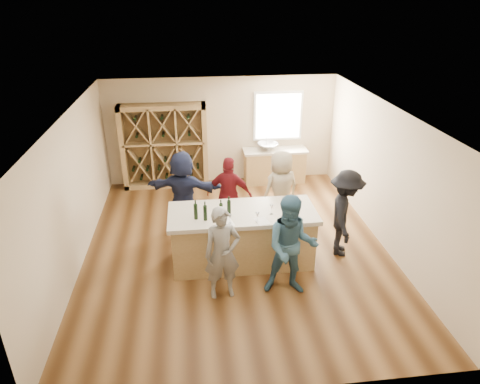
{
  "coord_description": "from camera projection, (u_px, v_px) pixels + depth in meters",
  "views": [
    {
      "loc": [
        -0.8,
        -7.37,
        4.76
      ],
      "look_at": [
        0.1,
        0.2,
        1.15
      ],
      "focal_mm": 32.0,
      "sensor_mm": 36.0,
      "label": 1
    }
  ],
  "objects": [
    {
      "name": "tasting_counter_base",
      "position": [
        242.0,
        238.0,
        8.09
      ],
      "size": [
        2.6,
        1.0,
        1.0
      ],
      "primitive_type": "cube",
      "color": "#A07F4C",
      "rests_on": "floor"
    },
    {
      "name": "person_near_right",
      "position": [
        292.0,
        246.0,
        7.09
      ],
      "size": [
        0.95,
        0.61,
        1.82
      ],
      "primitive_type": "imported",
      "rotation": [
        0.0,
        0.0,
        -0.15
      ],
      "color": "#335972",
      "rests_on": "floor"
    },
    {
      "name": "sink",
      "position": [
        268.0,
        146.0,
        11.3
      ],
      "size": [
        0.54,
        0.54,
        0.19
      ],
      "primitive_type": "imported",
      "color": "silver",
      "rests_on": "back_counter_top"
    },
    {
      "name": "back_counter_base",
      "position": [
        274.0,
        167.0,
        11.57
      ],
      "size": [
        1.6,
        0.58,
        0.86
      ],
      "primitive_type": "cube",
      "color": "#A07F4C",
      "rests_on": "floor"
    },
    {
      "name": "tasting_menu_c",
      "position": [
        294.0,
        219.0,
        7.59
      ],
      "size": [
        0.23,
        0.3,
        0.0
      ],
      "primitive_type": "cube",
      "rotation": [
        0.0,
        0.0,
        0.12
      ],
      "color": "white",
      "rests_on": "tasting_counter_top"
    },
    {
      "name": "wine_glass_c",
      "position": [
        286.0,
        216.0,
        7.51
      ],
      "size": [
        0.08,
        0.08,
        0.17
      ],
      "primitive_type": "cone",
      "rotation": [
        0.0,
        0.0,
        -0.33
      ],
      "color": "white",
      "rests_on": "tasting_counter_top"
    },
    {
      "name": "tasting_counter_top",
      "position": [
        242.0,
        213.0,
        7.86
      ],
      "size": [
        2.72,
        1.12,
        0.08
      ],
      "primitive_type": "cube",
      "color": "#B9AE98",
      "rests_on": "tasting_counter_base"
    },
    {
      "name": "tasting_menu_a",
      "position": [
        226.0,
        222.0,
        7.48
      ],
      "size": [
        0.31,
        0.38,
        0.0
      ],
      "primitive_type": "cube",
      "rotation": [
        0.0,
        0.0,
        0.23
      ],
      "color": "white",
      "rests_on": "tasting_counter_top"
    },
    {
      "name": "tasting_menu_b",
      "position": [
        262.0,
        221.0,
        7.51
      ],
      "size": [
        0.28,
        0.33,
        0.0
      ],
      "primitive_type": "cube",
      "rotation": [
        0.0,
        0.0,
        0.27
      ],
      "color": "white",
      "rests_on": "tasting_counter_top"
    },
    {
      "name": "ceiling",
      "position": [
        236.0,
        110.0,
        7.51
      ],
      "size": [
        6.0,
        7.0,
        0.1
      ],
      "primitive_type": "cube",
      "color": "white",
      "rests_on": "ground"
    },
    {
      "name": "floor",
      "position": [
        236.0,
        249.0,
        8.76
      ],
      "size": [
        6.0,
        7.0,
        0.1
      ],
      "primitive_type": "cube",
      "color": "brown",
      "rests_on": "ground"
    },
    {
      "name": "person_server",
      "position": [
        345.0,
        213.0,
        8.2
      ],
      "size": [
        0.84,
        1.24,
        1.75
      ],
      "primitive_type": "imported",
      "rotation": [
        0.0,
        0.0,
        1.27
      ],
      "color": "black",
      "rests_on": "floor"
    },
    {
      "name": "wall_front",
      "position": [
        270.0,
        310.0,
        4.95
      ],
      "size": [
        6.0,
        0.1,
        2.8
      ],
      "primitive_type": "cube",
      "color": "#C5B08F",
      "rests_on": "ground"
    },
    {
      "name": "wine_glass_b",
      "position": [
        257.0,
        217.0,
        7.45
      ],
      "size": [
        0.09,
        0.09,
        0.18
      ],
      "primitive_type": "cone",
      "rotation": [
        0.0,
        0.0,
        -0.42
      ],
      "color": "white",
      "rests_on": "tasting_counter_top"
    },
    {
      "name": "person_near_left",
      "position": [
        222.0,
        254.0,
        7.04
      ],
      "size": [
        0.65,
        0.51,
        1.66
      ],
      "primitive_type": "imported",
      "rotation": [
        0.0,
        0.0,
        0.12
      ],
      "color": "slate",
      "rests_on": "floor"
    },
    {
      "name": "wine_glass_d",
      "position": [
        271.0,
        210.0,
        7.71
      ],
      "size": [
        0.09,
        0.09,
        0.19
      ],
      "primitive_type": "cone",
      "rotation": [
        0.0,
        0.0,
        -0.35
      ],
      "color": "white",
      "rests_on": "tasting_counter_top"
    },
    {
      "name": "faucet",
      "position": [
        267.0,
        142.0,
        11.44
      ],
      "size": [
        0.02,
        0.02,
        0.3
      ],
      "primitive_type": "cylinder",
      "color": "silver",
      "rests_on": "back_counter_top"
    },
    {
      "name": "back_counter_top",
      "position": [
        275.0,
        150.0,
        11.37
      ],
      "size": [
        1.7,
        0.62,
        0.06
      ],
      "primitive_type": "cube",
      "color": "#B9AE98",
      "rests_on": "back_counter_base"
    },
    {
      "name": "wine_glass_a",
      "position": [
        230.0,
        219.0,
        7.4
      ],
      "size": [
        0.07,
        0.07,
        0.16
      ],
      "primitive_type": "cone",
      "rotation": [
        0.0,
        0.0,
        0.11
      ],
      "color": "white",
      "rests_on": "tasting_counter_top"
    },
    {
      "name": "wall_left",
      "position": [
        70.0,
        193.0,
        7.81
      ],
      "size": [
        0.1,
        7.0,
        2.8
      ],
      "primitive_type": "cube",
      "color": "#C5B08F",
      "rests_on": "ground"
    },
    {
      "name": "window_frame",
      "position": [
        278.0,
        116.0,
        11.26
      ],
      "size": [
        1.3,
        0.06,
        1.3
      ],
      "primitive_type": "cube",
      "color": "white",
      "rests_on": "wall_back"
    },
    {
      "name": "wine_bottle_a",
      "position": [
        196.0,
        212.0,
        7.53
      ],
      "size": [
        0.09,
        0.09,
        0.29
      ],
      "primitive_type": "cylinder",
      "rotation": [
        0.0,
        0.0,
        0.4
      ],
      "color": "black",
      "rests_on": "tasting_counter_top"
    },
    {
      "name": "wine_bottle_e",
      "position": [
        229.0,
        208.0,
        7.65
      ],
      "size": [
        0.08,
        0.08,
        0.29
      ],
      "primitive_type": "cylinder",
      "rotation": [
        0.0,
        0.0,
        -0.12
      ],
      "color": "black",
      "rests_on": "tasting_counter_top"
    },
    {
      "name": "window_pane",
      "position": [
        278.0,
        116.0,
        11.23
      ],
      "size": [
        1.18,
        0.01,
        1.18
      ],
      "primitive_type": "cube",
      "color": "white",
      "rests_on": "wall_back"
    },
    {
      "name": "wine_bottle_d",
      "position": [
        221.0,
        211.0,
        7.57
      ],
      "size": [
        0.07,
        0.07,
        0.28
      ],
      "primitive_type": "cylinder",
      "rotation": [
        0.0,
        0.0,
        -0.03
      ],
      "color": "black",
      "rests_on": "tasting_counter_top"
    },
    {
      "name": "person_far_mid",
      "position": [
        230.0,
        195.0,
        9.04
      ],
      "size": [
        1.09,
        0.79,
        1.67
      ],
      "primitive_type": "imported",
      "rotation": [
        0.0,
        0.0,
        2.81
      ],
      "color": "#590F14",
      "rests_on": "floor"
    },
    {
      "name": "wine_rack",
      "position": [
        165.0,
        146.0,
        11.04
      ],
      "size": [
        2.2,
        0.45,
        2.2
      ],
      "primitive_type": "cube",
      "color": "#A07F4C",
      "rests_on": "floor"
    },
    {
      "name": "wine_glass_e",
      "position": [
        297.0,
        211.0,
        7.67
      ],
      "size": [
        0.07,
        0.07,
        0.17
      ],
      "primitive_type": "cone",
      "rotation": [
        0.0,
        0.0,
        -0.14
      ],
      "color": "white",
      "rests_on": "tasting_counter_top"
    },
    {
      "name": "wall_right",
      "position": [
        389.0,
        177.0,
        8.46
      ],
      "size": [
        0.1,
        7.0,
        2.8
      ],
      "primitive_type": "cube",
      "color": "#C5B08F",
      "rests_on": "ground"
    },
    {
      "name": "person_far_left",
      "position": [
        183.0,
        191.0,
        9.07
      ],
      "size": [
        1.75,
        0.97,
        1.78
      ],
      "primitive_type": "imported",
      "rotation": [
        0.0,
        0.0,
        2.9
      ],
      "color": "#191E38",
      "rests_on": "floor"
    },
    {
      "name": "wine_bottle_b",
      "position": [
        205.0,
        213.0,
        7.49
      ],
      "size": [
        0.09,
        0.09,
        0.28
      ],
      "primitive_type": "cylinder",
      "rotation": [
        0.0,
        0.0,
        0.29
      ],
      "color": "black",
      "rests_on": "tasting_counter_top"
    },
    {
      "name": "wall_back",
      "position": [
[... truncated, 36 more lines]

